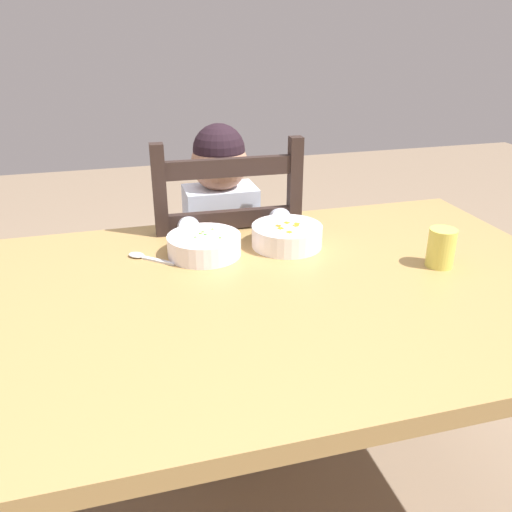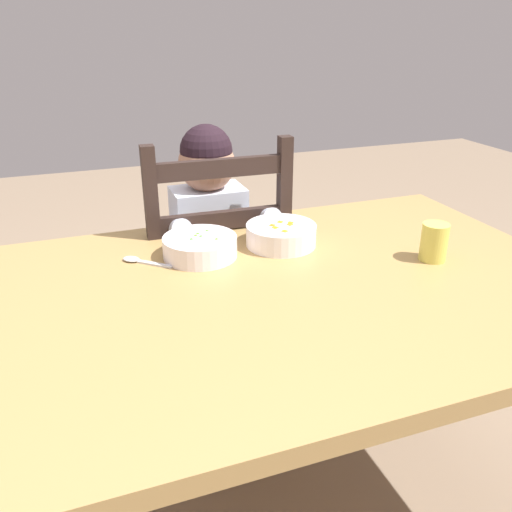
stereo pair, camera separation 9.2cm
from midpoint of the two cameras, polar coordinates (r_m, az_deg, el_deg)
The scene contains 7 objects.
dining_table at distance 1.23m, azimuth 2.22°, elevation -7.11°, with size 1.53×0.94×0.71m.
dining_chair at distance 1.75m, azimuth -2.00°, elevation -2.88°, with size 0.44×0.44×0.96m.
child_figure at distance 1.67m, azimuth -1.97°, elevation 2.52°, with size 0.32×0.31×0.98m.
bowl_of_peas at distance 1.35m, azimuth -3.62°, elevation 1.22°, with size 0.19×0.19×0.05m.
bowl_of_carrots at distance 1.41m, azimuth 5.18°, elevation 2.21°, with size 0.18×0.18×0.06m.
spoon at distance 1.36m, azimuth -10.07°, elevation -0.10°, with size 0.12×0.11×0.01m.
drinking_cup at distance 1.37m, azimuth 21.04°, elevation 0.75°, with size 0.07×0.07×0.09m, color #D9CE55.
Camera 1 is at (-0.28, -1.02, 1.25)m, focal length 37.51 mm.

